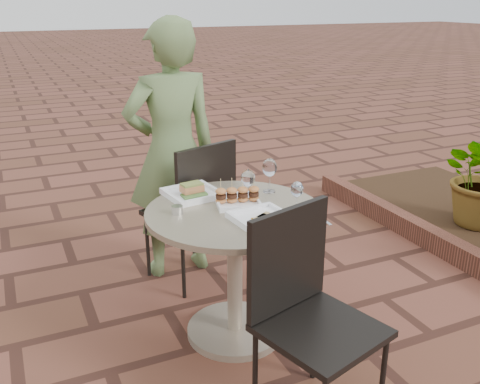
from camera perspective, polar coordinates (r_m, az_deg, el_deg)
name	(u,v)px	position (r m, az deg, el deg)	size (l,w,h in m)	color
ground	(262,331)	(3.05, 2.33, -14.59)	(60.00, 60.00, 0.00)	brown
cafe_table	(235,254)	(2.79, -0.57, -6.59)	(0.90, 0.90, 0.73)	gray
chair_far	(196,202)	(3.29, -4.67, -1.09)	(0.56, 0.56, 0.93)	black
chair_near	(305,300)	(2.28, 6.97, -11.39)	(0.55, 0.55, 0.93)	black
diner	(172,152)	(3.39, -7.28, 4.27)	(0.60, 0.39, 1.64)	#58723E
plate_salmon	(192,192)	(2.87, -5.12, -0.05)	(0.30, 0.30, 0.07)	white
plate_sliders	(237,198)	(2.75, -0.28, -0.61)	(0.27, 0.27, 0.14)	white
plate_tuna	(262,218)	(2.55, 2.34, -2.79)	(0.28, 0.28, 0.03)	white
wine_glass_right	(297,190)	(2.66, 6.10, 0.20)	(0.06, 0.06, 0.15)	white
wine_glass_mid	(248,179)	(2.75, 0.87, 1.42)	(0.07, 0.07, 0.17)	white
wine_glass_far	(270,169)	(2.89, 3.18, 2.52)	(0.08, 0.08, 0.19)	white
steel_ramekin	(177,210)	(2.65, -6.71, -1.90)	(0.06, 0.06, 0.04)	silver
cutlery_set	(316,219)	(2.59, 8.13, -2.89)	(0.10, 0.21, 0.00)	silver
planter_curb	(444,245)	(4.09, 20.92, -5.30)	(0.12, 3.00, 0.15)	brown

